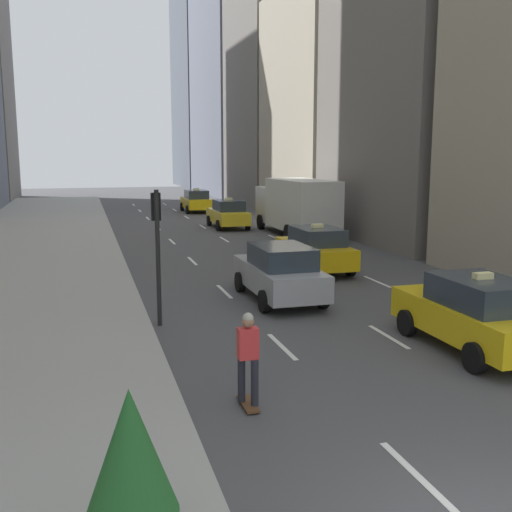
# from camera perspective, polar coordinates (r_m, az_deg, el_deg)

# --- Properties ---
(sidewalk_left) EXTENTS (8.00, 66.00, 0.15)m
(sidewalk_left) POSITION_cam_1_polar(r_m,az_deg,el_deg) (32.28, -20.30, 1.19)
(sidewalk_left) COLOR #9E9E99
(sidewalk_left) RESTS_ON ground
(lane_markings) EXTENTS (5.72, 56.00, 0.01)m
(lane_markings) POSITION_cam_1_polar(r_m,az_deg,el_deg) (29.14, -1.70, 0.80)
(lane_markings) COLOR white
(lane_markings) RESTS_ON ground
(building_row_right) EXTENTS (6.00, 87.28, 36.91)m
(building_row_right) POSITION_cam_1_polar(r_m,az_deg,el_deg) (57.99, 0.82, 20.54)
(building_row_right) COLOR #A89E89
(building_row_right) RESTS_ON ground
(taxi_lead) EXTENTS (2.02, 4.40, 1.87)m
(taxi_lead) POSITION_cam_1_polar(r_m,az_deg,el_deg) (37.01, -2.68, 4.05)
(taxi_lead) COLOR yellow
(taxi_lead) RESTS_ON ground
(taxi_second) EXTENTS (2.02, 4.40, 1.87)m
(taxi_second) POSITION_cam_1_polar(r_m,az_deg,el_deg) (23.29, 5.66, 0.69)
(taxi_second) COLOR yellow
(taxi_second) RESTS_ON ground
(taxi_third) EXTENTS (2.02, 4.40, 1.87)m
(taxi_third) POSITION_cam_1_polar(r_m,az_deg,el_deg) (14.73, 20.14, -5.13)
(taxi_third) COLOR yellow
(taxi_third) RESTS_ON ground
(taxi_fourth) EXTENTS (2.02, 4.40, 1.87)m
(taxi_fourth) POSITION_cam_1_polar(r_m,az_deg,el_deg) (47.56, -5.73, 5.25)
(taxi_fourth) COLOR yellow
(taxi_fourth) RESTS_ON ground
(sedan_black_near) EXTENTS (2.02, 4.46, 1.75)m
(sedan_black_near) POSITION_cam_1_polar(r_m,az_deg,el_deg) (18.57, 2.28, -1.54)
(sedan_black_near) COLOR #9EA0A5
(sedan_black_near) RESTS_ON ground
(box_truck) EXTENTS (2.58, 8.40, 3.15)m
(box_truck) POSITION_cam_1_polar(r_m,az_deg,el_deg) (33.48, 3.79, 4.87)
(box_truck) COLOR silver
(box_truck) RESTS_ON ground
(skateboarder) EXTENTS (0.36, 0.80, 1.75)m
(skateboarder) POSITION_cam_1_polar(r_m,az_deg,el_deg) (10.78, -0.77, -9.44)
(skateboarder) COLOR brown
(skateboarder) RESTS_ON ground
(planter_with_shrub) EXTENTS (1.00, 1.00, 1.95)m
(planter_with_shrub) POSITION_cam_1_polar(r_m,az_deg,el_deg) (6.88, -11.77, -19.57)
(planter_with_shrub) COLOR slate
(planter_with_shrub) RESTS_ON sidewalk_left
(traffic_light_pole) EXTENTS (0.24, 0.42, 3.60)m
(traffic_light_pole) POSITION_cam_1_polar(r_m,az_deg,el_deg) (15.83, -9.41, 1.97)
(traffic_light_pole) COLOR black
(traffic_light_pole) RESTS_ON ground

